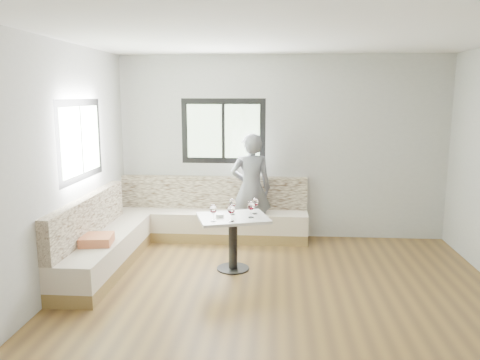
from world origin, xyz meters
The scene contains 10 objects.
room centered at (-0.08, 0.08, 1.41)m, with size 5.01×5.01×2.81m.
banquette centered at (-1.59, 1.63, 0.33)m, with size 2.90×2.80×0.95m.
table centered at (-0.61, 0.98, 0.52)m, with size 1.00×0.88×0.70m.
person centered at (-0.45, 2.14, 0.83)m, with size 0.60×0.40×1.65m, color slate.
olive_ramekin centered at (-0.77, 0.94, 0.72)m, with size 0.10×0.10×0.04m.
wine_glass_a centered at (-0.83, 0.75, 0.84)m, with size 0.09×0.09×0.21m.
wine_glass_b centered at (-0.61, 0.75, 0.84)m, with size 0.09×0.09×0.21m.
wine_glass_c centered at (-0.38, 0.95, 0.84)m, with size 0.09×0.09×0.21m.
wine_glass_d centered at (-0.63, 1.09, 0.84)m, with size 0.09×0.09×0.21m.
wine_glass_e centered at (-0.35, 1.15, 0.84)m, with size 0.09×0.09×0.21m.
Camera 1 is at (-0.08, -4.68, 2.19)m, focal length 35.00 mm.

